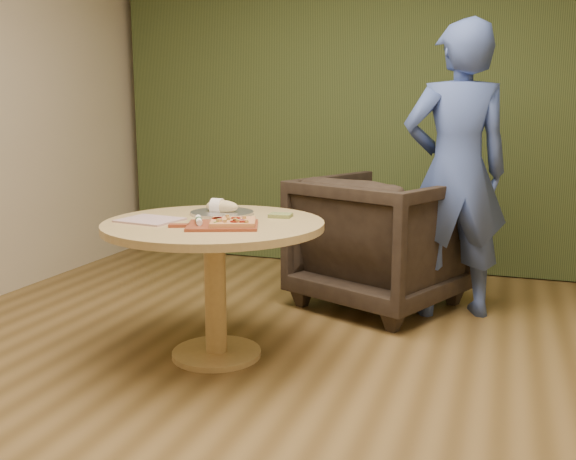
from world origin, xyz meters
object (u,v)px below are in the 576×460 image
(bread_roll, at_px, (221,206))
(cutlery_roll, at_px, (199,220))
(pizza_paddle, at_px, (221,225))
(pedestal_table, at_px, (214,247))
(person_standing, at_px, (456,172))
(armchair, at_px, (381,234))
(flatbread_pizza, at_px, (233,222))
(serving_tray, at_px, (222,213))

(bread_roll, bearing_deg, cutlery_roll, -81.97)
(pizza_paddle, relative_size, cutlery_roll, 2.58)
(pedestal_table, distance_m, person_standing, 1.67)
(pedestal_table, bearing_deg, bread_roll, 105.95)
(armchair, bearing_deg, bread_roll, 77.66)
(flatbread_pizza, distance_m, serving_tray, 0.42)
(pedestal_table, relative_size, cutlery_roll, 6.34)
(serving_tray, height_order, armchair, armchair)
(serving_tray, bearing_deg, flatbread_pizza, -57.75)
(pizza_paddle, relative_size, person_standing, 0.25)
(pizza_paddle, relative_size, bread_roll, 2.46)
(pizza_paddle, height_order, cutlery_roll, cutlery_roll)
(flatbread_pizza, height_order, armchair, armchair)
(bread_roll, xyz_separation_m, person_standing, (1.20, 0.95, 0.14))
(pedestal_table, height_order, bread_roll, bread_roll)
(flatbread_pizza, relative_size, armchair, 0.29)
(pizza_paddle, bearing_deg, armchair, 47.03)
(pedestal_table, distance_m, flatbread_pizza, 0.27)
(cutlery_roll, height_order, bread_roll, bread_roll)
(cutlery_roll, bearing_deg, bread_roll, 68.91)
(pizza_paddle, distance_m, cutlery_roll, 0.12)
(serving_tray, height_order, person_standing, person_standing)
(serving_tray, xyz_separation_m, person_standing, (1.19, 0.95, 0.18))
(pizza_paddle, height_order, person_standing, person_standing)
(serving_tray, bearing_deg, bread_roll, 180.00)
(armchair, bearing_deg, person_standing, -161.43)
(bread_roll, distance_m, armchair, 1.27)
(pedestal_table, xyz_separation_m, person_standing, (1.14, 1.18, 0.33))
(bread_roll, bearing_deg, flatbread_pizza, -56.73)
(pizza_paddle, distance_m, person_standing, 1.68)
(pedestal_table, bearing_deg, cutlery_roll, -94.56)
(pizza_paddle, xyz_separation_m, serving_tray, (-0.16, 0.36, -0.00))
(flatbread_pizza, relative_size, cutlery_roll, 1.54)
(person_standing, bearing_deg, armchair, -26.07)
(pedestal_table, height_order, person_standing, person_standing)
(cutlery_roll, xyz_separation_m, bread_roll, (-0.05, 0.38, 0.01))
(armchair, bearing_deg, flatbread_pizza, 93.62)
(pedestal_table, relative_size, pizza_paddle, 2.46)
(flatbread_pizza, height_order, bread_roll, bread_roll)
(armchair, bearing_deg, pizza_paddle, 91.43)
(serving_tray, distance_m, bread_roll, 0.04)
(cutlery_roll, xyz_separation_m, serving_tray, (-0.04, 0.38, -0.02))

